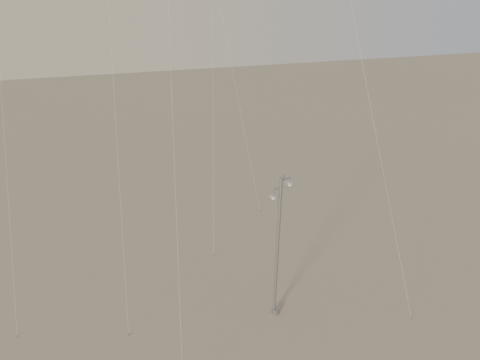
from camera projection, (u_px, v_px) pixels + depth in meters
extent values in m
plane|color=gray|center=(274.00, 358.00, 28.83)|extent=(160.00, 160.00, 0.00)
cylinder|color=gray|center=(275.00, 311.00, 32.41)|extent=(0.44, 0.44, 0.30)
cylinder|color=gray|center=(277.00, 249.00, 30.75)|extent=(0.40, 0.18, 8.87)
cylinder|color=gray|center=(283.00, 177.00, 29.08)|extent=(0.14, 0.14, 0.18)
cylinder|color=gray|center=(287.00, 179.00, 29.28)|extent=(0.49, 0.24, 0.07)
cylinder|color=gray|center=(290.00, 180.00, 29.47)|extent=(0.06, 0.06, 0.30)
ellipsoid|color=#A9A9A4|center=(290.00, 182.00, 29.53)|extent=(0.52, 0.52, 0.18)
cylinder|color=gray|center=(278.00, 188.00, 29.18)|extent=(0.60, 0.18, 0.07)
cylinder|color=gray|center=(274.00, 193.00, 29.13)|extent=(0.06, 0.06, 0.40)
ellipsoid|color=#A9A9A4|center=(273.00, 196.00, 29.21)|extent=(0.52, 0.52, 0.18)
cylinder|color=beige|center=(0.00, 66.00, 27.07)|extent=(2.51, 4.69, 29.71)
cylinder|color=gray|center=(17.00, 336.00, 30.41)|extent=(0.06, 0.06, 0.10)
cylinder|color=beige|center=(113.00, 81.00, 30.01)|extent=(1.57, 10.20, 27.06)
cylinder|color=gray|center=(128.00, 335.00, 30.52)|extent=(0.06, 0.06, 0.10)
cylinder|color=gray|center=(214.00, 255.00, 38.66)|extent=(0.06, 0.06, 0.10)
cylinder|color=beige|center=(174.00, 147.00, 26.48)|extent=(2.30, 11.74, 22.43)
cylinder|color=beige|center=(370.00, 104.00, 29.89)|extent=(3.88, 7.55, 24.72)
cylinder|color=gray|center=(411.00, 319.00, 31.86)|extent=(0.06, 0.06, 0.10)
cylinder|color=beige|center=(228.00, 47.00, 42.92)|extent=(3.46, 7.13, 26.49)
cylinder|color=gray|center=(260.00, 211.00, 45.36)|extent=(0.06, 0.06, 0.10)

